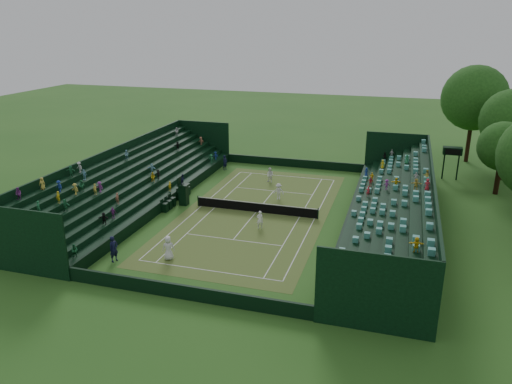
% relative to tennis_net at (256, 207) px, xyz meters
% --- Properties ---
extents(ground, '(160.00, 160.00, 0.00)m').
position_rel_tennis_net_xyz_m(ground, '(0.00, 0.00, -0.53)').
color(ground, '#295C1D').
rests_on(ground, ground).
extents(court_surface, '(12.97, 26.77, 0.01)m').
position_rel_tennis_net_xyz_m(court_surface, '(0.00, 0.00, -0.52)').
color(court_surface, '#386C24').
rests_on(court_surface, ground).
extents(perimeter_wall_north, '(17.17, 0.20, 1.00)m').
position_rel_tennis_net_xyz_m(perimeter_wall_north, '(0.00, 15.88, -0.03)').
color(perimeter_wall_north, black).
rests_on(perimeter_wall_north, ground).
extents(perimeter_wall_south, '(17.17, 0.20, 1.00)m').
position_rel_tennis_net_xyz_m(perimeter_wall_south, '(0.00, -15.88, -0.03)').
color(perimeter_wall_south, black).
rests_on(perimeter_wall_south, ground).
extents(perimeter_wall_east, '(0.20, 31.77, 1.00)m').
position_rel_tennis_net_xyz_m(perimeter_wall_east, '(8.48, 0.00, -0.03)').
color(perimeter_wall_east, black).
rests_on(perimeter_wall_east, ground).
extents(perimeter_wall_west, '(0.20, 31.77, 1.00)m').
position_rel_tennis_net_xyz_m(perimeter_wall_west, '(-8.48, 0.00, -0.03)').
color(perimeter_wall_west, black).
rests_on(perimeter_wall_west, ground).
extents(north_grandstand, '(6.60, 32.00, 4.90)m').
position_rel_tennis_net_xyz_m(north_grandstand, '(12.66, 0.00, 1.02)').
color(north_grandstand, black).
rests_on(north_grandstand, ground).
extents(south_grandstand, '(6.60, 32.00, 4.90)m').
position_rel_tennis_net_xyz_m(south_grandstand, '(-12.66, 0.00, 1.02)').
color(south_grandstand, black).
rests_on(south_grandstand, ground).
extents(tennis_net, '(11.67, 0.10, 1.06)m').
position_rel_tennis_net_xyz_m(tennis_net, '(0.00, 0.00, 0.00)').
color(tennis_net, black).
rests_on(tennis_net, ground).
extents(scoreboard_tower, '(2.00, 1.00, 3.70)m').
position_rel_tennis_net_xyz_m(scoreboard_tower, '(17.75, 16.00, 2.62)').
color(scoreboard_tower, black).
rests_on(scoreboard_tower, ground).
extents(umpire_chair, '(0.98, 0.98, 3.08)m').
position_rel_tennis_net_xyz_m(umpire_chair, '(-7.25, -0.03, 0.79)').
color(umpire_chair, black).
rests_on(umpire_chair, ground).
extents(courtside_chairs, '(0.56, 5.53, 1.22)m').
position_rel_tennis_net_xyz_m(courtside_chairs, '(-8.17, 0.21, -0.07)').
color(courtside_chairs, black).
rests_on(courtside_chairs, ground).
extents(player_near_west, '(1.07, 0.92, 1.86)m').
position_rel_tennis_net_xyz_m(player_near_west, '(-3.42, -11.08, 0.40)').
color(player_near_west, silver).
rests_on(player_near_west, ground).
extents(player_near_east, '(0.68, 0.58, 1.59)m').
position_rel_tennis_net_xyz_m(player_near_east, '(1.39, -3.47, 0.27)').
color(player_near_east, white).
rests_on(player_near_east, ground).
extents(player_far_west, '(0.95, 0.82, 1.66)m').
position_rel_tennis_net_xyz_m(player_far_west, '(-1.15, 9.19, 0.30)').
color(player_far_west, white).
rests_on(player_far_west, ground).
extents(player_far_east, '(1.07, 0.63, 1.64)m').
position_rel_tennis_net_xyz_m(player_far_east, '(1.10, 4.10, 0.30)').
color(player_far_east, white).
rests_on(player_far_east, ground).
extents(line_judge_north, '(0.65, 0.76, 1.77)m').
position_rel_tennis_net_xyz_m(line_judge_north, '(-7.56, 12.32, 0.36)').
color(line_judge_north, black).
rests_on(line_judge_north, ground).
extents(line_judge_south, '(0.69, 0.84, 1.98)m').
position_rel_tennis_net_xyz_m(line_judge_south, '(-7.12, -12.50, 0.46)').
color(line_judge_south, black).
rests_on(line_judge_south, ground).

